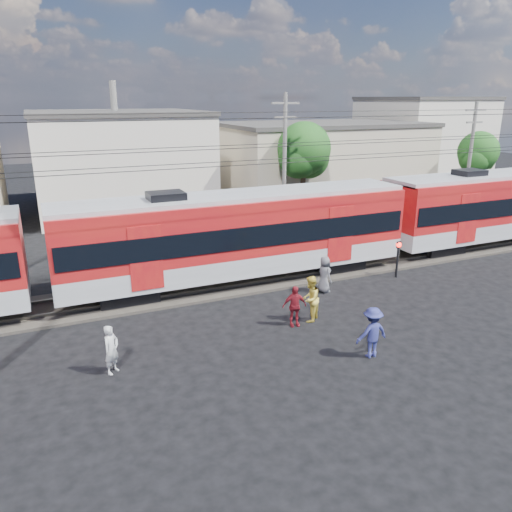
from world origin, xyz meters
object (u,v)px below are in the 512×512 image
at_px(commuter_train, 242,232).
at_px(car_silver, 484,208).
at_px(pedestrian_c, 372,332).
at_px(pedestrian_a, 111,349).
at_px(crossing_signal, 398,253).

bearing_deg(commuter_train, car_silver, 13.92).
distance_m(pedestrian_c, car_silver, 23.67).
height_order(pedestrian_a, pedestrian_c, pedestrian_c).
bearing_deg(pedestrian_a, crossing_signal, -27.91).
bearing_deg(pedestrian_a, car_silver, -20.23).
distance_m(commuter_train, pedestrian_a, 9.06).
xyz_separation_m(pedestrian_c, car_silver, (19.53, 13.36, -0.17)).
bearing_deg(car_silver, pedestrian_a, 108.04).
bearing_deg(crossing_signal, commuter_train, 161.08).
height_order(pedestrian_c, car_silver, pedestrian_c).
bearing_deg(commuter_train, crossing_signal, -18.92).
distance_m(commuter_train, car_silver, 21.44).
xyz_separation_m(car_silver, crossing_signal, (-13.79, -7.53, 0.53)).
bearing_deg(car_silver, crossing_signal, 114.95).
distance_m(pedestrian_a, car_silver, 29.61).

